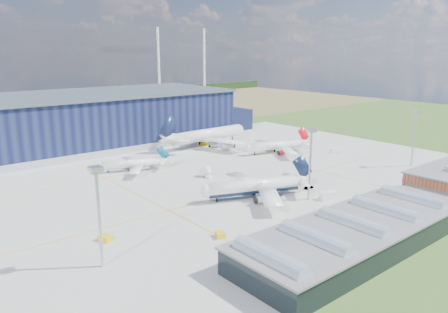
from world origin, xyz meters
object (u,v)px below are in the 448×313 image
airliner_red (276,141)px  gse_tug_c (205,144)px  hangar (112,119)px  airliner_regional (131,160)px  gse_cart_a (307,152)px  gse_van_c (404,189)px  light_mast_center (311,153)px  airliner_widebody (208,129)px  light_mast_east (415,129)px  airstair (205,173)px  light_mast_west (98,201)px  car_a (437,182)px  gse_tug_a (105,238)px  gse_van_a (328,196)px  airliner_navy (254,179)px  gse_tug_b (220,235)px  gse_van_b (336,151)px

airliner_red → gse_tug_c: airliner_red is taller
hangar → airliner_regional: 62.15m
gse_cart_a → gse_van_c: (-19.78, -58.31, 0.67)m
light_mast_center → airliner_widebody: 88.72m
light_mast_east → airstair: light_mast_east is taller
hangar → gse_tug_c: bearing=-51.0°
light_mast_west → car_a: 121.86m
gse_tug_a → gse_tug_c: (87.45, 74.55, 0.01)m
airliner_widebody → airliner_regional: bearing=-162.5°
gse_van_a → gse_tug_c: gse_van_a is taller
light_mast_west → airliner_widebody: (94.52, 85.00, -6.75)m
airliner_navy → airliner_red: 65.04m
airliner_red → gse_tug_c: size_ratio=9.66×
gse_van_c → car_a: 19.84m
airliner_widebody → gse_van_a: bearing=-104.4°
light_mast_east → airliner_widebody: light_mast_east is taller
gse_tug_b → gse_van_a: (45.21, 0.50, 0.59)m
gse_tug_b → gse_cart_a: bearing=52.4°
gse_van_a → gse_van_c: (24.82, -12.01, 0.05)m
gse_van_c → airliner_regional: bearing=56.5°
light_mast_west → airliner_regional: (42.34, 66.53, -10.71)m
airstair → airliner_widebody: bearing=44.8°
airliner_navy → gse_cart_a: airliner_navy is taller
airliner_regional → gse_van_b: (88.20, -32.51, -3.55)m
gse_tug_b → gse_cart_a: 101.26m
gse_tug_a → car_a: bearing=-30.9°
gse_van_b → gse_tug_c: (-36.83, 52.59, -0.39)m
gse_tug_c → airliner_navy: bearing=-138.5°
light_mast_east → gse_van_c: size_ratio=4.16×
gse_tug_a → gse_van_a: 70.64m
light_mast_east → airstair: bearing=150.9°
gse_cart_a → gse_tug_c: 51.33m
light_mast_center → gse_van_c: size_ratio=4.16×
gse_tug_b → light_mast_center: bearing=31.3°
light_mast_east → gse_tug_b: light_mast_east is taller
airliner_red → gse_tug_b: (-78.92, -56.49, -4.92)m
gse_van_b → light_mast_east: bearing=-124.8°
airliner_widebody → gse_tug_a: 114.77m
airliner_widebody → hangar: bearing=126.5°
airliner_regional → gse_tug_a: bearing=78.6°
gse_van_a → airstair: size_ratio=1.33×
light_mast_west → airliner_navy: 59.29m
hangar → gse_tug_a: 126.60m
hangar → gse_tug_c: size_ratio=40.71×
gse_tug_a → airliner_red: bearing=5.3°
light_mast_east → car_a: 27.95m
light_mast_west → gse_cart_a: size_ratio=7.53×
airliner_regional → gse_van_c: (57.53, -82.53, -3.39)m
light_mast_west → airliner_red: 120.97m
light_mast_west → gse_tug_c: bearing=42.7°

